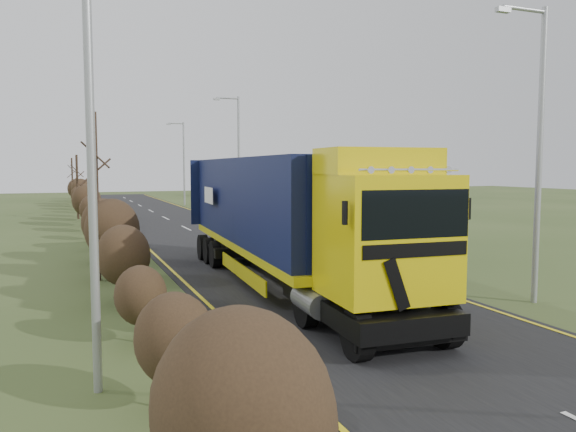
{
  "coord_description": "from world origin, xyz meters",
  "views": [
    {
      "loc": [
        -7.63,
        -17.15,
        4.1
      ],
      "look_at": [
        0.62,
        3.29,
        2.17
      ],
      "focal_mm": 35.0,
      "sensor_mm": 36.0,
      "label": 1
    }
  ],
  "objects_px": {
    "lorry": "(281,212)",
    "car_red_hatchback": "(272,217)",
    "car_blue_sedan": "(289,211)",
    "streetlight_near": "(537,143)",
    "speed_sign": "(303,208)"
  },
  "relations": [
    {
      "from": "lorry",
      "to": "car_red_hatchback",
      "type": "bearing_deg",
      "value": 74.02
    },
    {
      "from": "lorry",
      "to": "car_blue_sedan",
      "type": "bearing_deg",
      "value": 70.73
    },
    {
      "from": "lorry",
      "to": "car_blue_sedan",
      "type": "relative_size",
      "value": 3.68
    },
    {
      "from": "streetlight_near",
      "to": "speed_sign",
      "type": "bearing_deg",
      "value": 92.74
    },
    {
      "from": "lorry",
      "to": "car_red_hatchback",
      "type": "xyz_separation_m",
      "value": [
        6.6,
        18.76,
        -1.91
      ]
    },
    {
      "from": "streetlight_near",
      "to": "speed_sign",
      "type": "height_order",
      "value": "streetlight_near"
    },
    {
      "from": "speed_sign",
      "to": "car_blue_sedan",
      "type": "bearing_deg",
      "value": 71.86
    },
    {
      "from": "lorry",
      "to": "speed_sign",
      "type": "xyz_separation_m",
      "value": [
        5.51,
        10.76,
        -0.75
      ]
    },
    {
      "from": "lorry",
      "to": "speed_sign",
      "type": "relative_size",
      "value": 6.39
    },
    {
      "from": "lorry",
      "to": "streetlight_near",
      "type": "distance_m",
      "value": 8.23
    },
    {
      "from": "car_red_hatchback",
      "to": "car_blue_sedan",
      "type": "xyz_separation_m",
      "value": [
        2.57,
        3.2,
        0.07
      ]
    },
    {
      "from": "lorry",
      "to": "car_red_hatchback",
      "type": "relative_size",
      "value": 4.22
    },
    {
      "from": "lorry",
      "to": "streetlight_near",
      "type": "bearing_deg",
      "value": -34.4
    },
    {
      "from": "lorry",
      "to": "car_blue_sedan",
      "type": "xyz_separation_m",
      "value": [
        9.18,
        21.96,
        -1.84
      ]
    },
    {
      "from": "car_red_hatchback",
      "to": "car_blue_sedan",
      "type": "distance_m",
      "value": 4.1
    }
  ]
}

